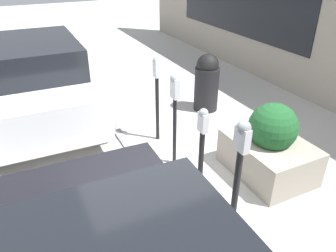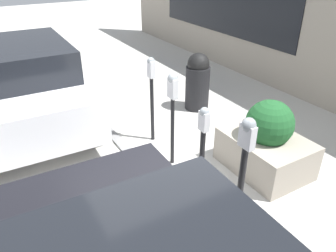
{
  "view_description": "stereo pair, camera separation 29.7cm",
  "coord_description": "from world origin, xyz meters",
  "px_view_note": "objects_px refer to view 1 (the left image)",
  "views": [
    {
      "loc": [
        -3.62,
        1.63,
        3.13
      ],
      "look_at": [
        0.0,
        -0.14,
        0.94
      ],
      "focal_mm": 35.0,
      "sensor_mm": 36.0,
      "label": 1
    },
    {
      "loc": [
        -3.48,
        1.9,
        3.13
      ],
      "look_at": [
        0.0,
        -0.14,
        0.94
      ],
      "focal_mm": 35.0,
      "sensor_mm": 36.0,
      "label": 2
    }
  ],
  "objects_px": {
    "parking_meter_fourth": "(157,88)",
    "parking_meter_second": "(202,141)",
    "parking_meter_middle": "(175,101)",
    "parking_meter_nearest": "(240,160)",
    "planter_box": "(269,147)",
    "trash_bin": "(207,82)",
    "parked_car_middle": "(33,80)"
  },
  "relations": [
    {
      "from": "parked_car_middle",
      "to": "parking_meter_nearest",
      "type": "bearing_deg",
      "value": -155.92
    },
    {
      "from": "parking_meter_middle",
      "to": "planter_box",
      "type": "distance_m",
      "value": 1.6
    },
    {
      "from": "parking_meter_second",
      "to": "parking_meter_fourth",
      "type": "height_order",
      "value": "parking_meter_fourth"
    },
    {
      "from": "parking_meter_second",
      "to": "trash_bin",
      "type": "relative_size",
      "value": 1.06
    },
    {
      "from": "parking_meter_nearest",
      "to": "parked_car_middle",
      "type": "height_order",
      "value": "parked_car_middle"
    },
    {
      "from": "parking_meter_nearest",
      "to": "parking_meter_middle",
      "type": "distance_m",
      "value": 1.59
    },
    {
      "from": "parking_meter_middle",
      "to": "parking_meter_fourth",
      "type": "bearing_deg",
      "value": -5.49
    },
    {
      "from": "parked_car_middle",
      "to": "trash_bin",
      "type": "distance_m",
      "value": 3.52
    },
    {
      "from": "parking_meter_middle",
      "to": "trash_bin",
      "type": "distance_m",
      "value": 2.26
    },
    {
      "from": "planter_box",
      "to": "parked_car_middle",
      "type": "bearing_deg",
      "value": 40.38
    },
    {
      "from": "parking_meter_fourth",
      "to": "planter_box",
      "type": "bearing_deg",
      "value": -147.21
    },
    {
      "from": "parking_meter_fourth",
      "to": "planter_box",
      "type": "distance_m",
      "value": 2.1
    },
    {
      "from": "parking_meter_second",
      "to": "planter_box",
      "type": "height_order",
      "value": "parking_meter_second"
    },
    {
      "from": "parking_meter_nearest",
      "to": "parking_meter_middle",
      "type": "xyz_separation_m",
      "value": [
        1.59,
        0.01,
        0.09
      ]
    },
    {
      "from": "parking_meter_middle",
      "to": "parking_meter_nearest",
      "type": "bearing_deg",
      "value": -179.78
    },
    {
      "from": "parking_meter_second",
      "to": "trash_bin",
      "type": "xyz_separation_m",
      "value": [
        2.32,
        -1.54,
        -0.21
      ]
    },
    {
      "from": "parking_meter_second",
      "to": "parking_meter_middle",
      "type": "relative_size",
      "value": 0.85
    },
    {
      "from": "trash_bin",
      "to": "parking_meter_second",
      "type": "bearing_deg",
      "value": 146.38
    },
    {
      "from": "parking_meter_middle",
      "to": "parking_meter_fourth",
      "type": "relative_size",
      "value": 0.99
    },
    {
      "from": "parking_meter_fourth",
      "to": "parking_meter_nearest",
      "type": "bearing_deg",
      "value": 178.25
    },
    {
      "from": "parking_meter_nearest",
      "to": "parking_meter_second",
      "type": "xyz_separation_m",
      "value": [
        0.82,
        -0.02,
        -0.19
      ]
    },
    {
      "from": "planter_box",
      "to": "trash_bin",
      "type": "xyz_separation_m",
      "value": [
        2.43,
        -0.39,
        0.16
      ]
    },
    {
      "from": "parking_meter_middle",
      "to": "parked_car_middle",
      "type": "bearing_deg",
      "value": 34.37
    },
    {
      "from": "planter_box",
      "to": "parking_meter_middle",
      "type": "bearing_deg",
      "value": 53.44
    },
    {
      "from": "parking_meter_nearest",
      "to": "parking_meter_fourth",
      "type": "xyz_separation_m",
      "value": [
        2.42,
        -0.07,
        -0.01
      ]
    },
    {
      "from": "parking_meter_middle",
      "to": "parked_car_middle",
      "type": "distance_m",
      "value": 3.17
    },
    {
      "from": "planter_box",
      "to": "parking_meter_nearest",
      "type": "bearing_deg",
      "value": 121.4
    },
    {
      "from": "trash_bin",
      "to": "parking_meter_nearest",
      "type": "bearing_deg",
      "value": 153.6
    },
    {
      "from": "parking_meter_nearest",
      "to": "parking_meter_fourth",
      "type": "bearing_deg",
      "value": -1.75
    },
    {
      "from": "parking_meter_nearest",
      "to": "trash_bin",
      "type": "xyz_separation_m",
      "value": [
        3.14,
        -1.56,
        -0.4
      ]
    },
    {
      "from": "parking_meter_fourth",
      "to": "parking_meter_second",
      "type": "bearing_deg",
      "value": 177.97
    },
    {
      "from": "parking_meter_second",
      "to": "parking_meter_middle",
      "type": "bearing_deg",
      "value": 1.72
    }
  ]
}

